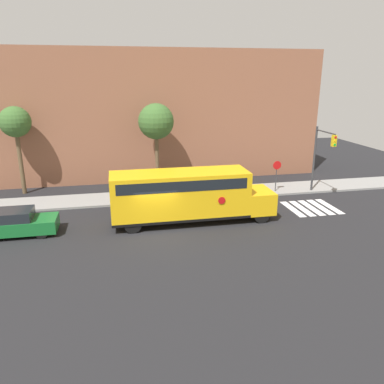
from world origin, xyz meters
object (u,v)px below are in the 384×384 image
(stop_sign, at_px, (277,172))
(parked_car, at_px, (13,223))
(traffic_light, at_px, (321,152))
(tree_near_sidewalk, at_px, (15,123))
(school_bus, at_px, (186,194))
(tree_far_sidewalk, at_px, (156,122))

(stop_sign, bearing_deg, parked_car, -165.50)
(parked_car, height_order, traffic_light, traffic_light)
(parked_car, distance_m, tree_near_sidewalk, 9.78)
(traffic_light, bearing_deg, tree_near_sidewalk, 167.39)
(school_bus, xyz_separation_m, parked_car, (-10.11, -0.08, -1.09))
(school_bus, distance_m, traffic_light, 11.55)
(school_bus, height_order, traffic_light, traffic_light)
(parked_car, height_order, tree_far_sidewalk, tree_far_sidewalk)
(parked_car, xyz_separation_m, tree_far_sidewalk, (9.21, 7.88, 4.61))
(stop_sign, relative_size, traffic_light, 0.50)
(school_bus, distance_m, tree_far_sidewalk, 8.60)
(traffic_light, bearing_deg, tree_far_sidewalk, 159.78)
(parked_car, bearing_deg, tree_far_sidewalk, 40.55)
(school_bus, height_order, parked_car, school_bus)
(parked_car, bearing_deg, school_bus, 0.47)
(traffic_light, height_order, tree_far_sidewalk, tree_far_sidewalk)
(traffic_light, relative_size, tree_far_sidewalk, 0.76)
(parked_car, bearing_deg, traffic_light, 9.54)
(traffic_light, bearing_deg, school_bus, -162.46)
(stop_sign, relative_size, tree_far_sidewalk, 0.38)
(school_bus, distance_m, stop_sign, 9.24)
(school_bus, height_order, tree_far_sidewalk, tree_far_sidewalk)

